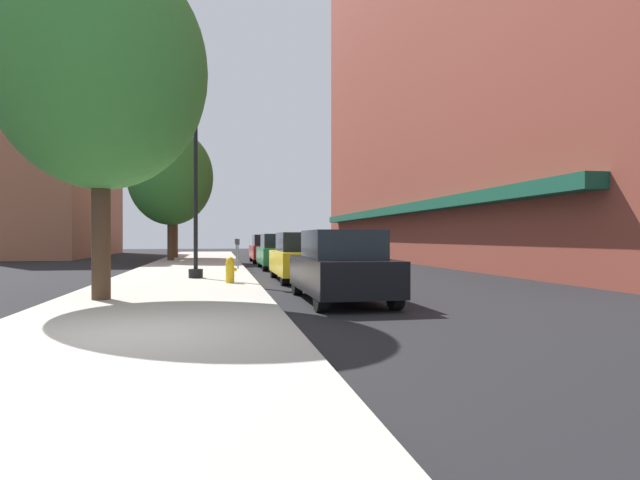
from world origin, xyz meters
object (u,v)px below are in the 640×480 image
at_px(car_yellow, 302,257).
at_px(tree_near, 171,177).
at_px(tree_mid, 175,191).
at_px(tree_far, 101,69).
at_px(parking_meter_near, 238,250).
at_px(car_black, 341,267).
at_px(fire_hydrant, 230,270).
at_px(lamppost, 196,187).
at_px(car_green, 279,252).
at_px(car_red, 266,249).
at_px(parking_meter_far, 236,249).

bearing_deg(car_yellow, tree_near, 109.68).
relative_size(tree_mid, tree_far, 0.86).
height_order(parking_meter_near, car_black, car_black).
height_order(fire_hydrant, car_yellow, car_yellow).
relative_size(lamppost, tree_near, 0.75).
height_order(fire_hydrant, car_green, car_green).
xyz_separation_m(fire_hydrant, parking_meter_near, (0.49, 7.27, 0.43)).
height_order(tree_mid, tree_far, tree_far).
relative_size(parking_meter_near, car_red, 0.30).
relative_size(parking_meter_near, car_green, 0.30).
height_order(car_green, car_red, same).
relative_size(tree_near, tree_mid, 1.19).
bearing_deg(tree_near, parking_meter_far, -62.54).
bearing_deg(tree_near, tree_mid, 91.41).
distance_m(tree_mid, car_black, 26.11).
bearing_deg(parking_meter_far, tree_mid, 108.18).
bearing_deg(car_red, tree_near, 166.65).
distance_m(parking_meter_far, car_black, 13.83).
xyz_separation_m(lamppost, car_black, (3.55, -6.42, -2.39)).
bearing_deg(lamppost, car_green, 60.83).
xyz_separation_m(tree_mid, car_green, (5.73, -12.40, -3.85)).
relative_size(tree_near, car_black, 1.84).
bearing_deg(car_green, car_black, -92.05).
xyz_separation_m(car_black, car_yellow, (0.00, 5.87, 0.00)).
relative_size(tree_near, car_red, 1.84).
relative_size(fire_hydrant, tree_far, 0.10).
bearing_deg(tree_mid, car_yellow, -73.49).
xyz_separation_m(parking_meter_far, car_red, (1.95, 5.62, -0.14)).
distance_m(fire_hydrant, parking_meter_near, 7.30).
xyz_separation_m(lamppost, tree_mid, (-2.17, 18.77, 1.46)).
relative_size(fire_hydrant, car_yellow, 0.18).
xyz_separation_m(car_black, car_red, (0.00, 19.31, 0.00)).
distance_m(fire_hydrant, tree_far, 6.68).
distance_m(tree_mid, car_red, 9.07).
relative_size(parking_meter_near, tree_near, 0.17).
relative_size(fire_hydrant, car_green, 0.18).
distance_m(fire_hydrant, tree_near, 17.41).
relative_size(tree_mid, car_black, 1.55).
relative_size(lamppost, fire_hydrant, 7.47).
xyz_separation_m(parking_meter_near, tree_mid, (-3.78, 13.67, 3.71)).
relative_size(parking_meter_far, car_black, 0.30).
bearing_deg(car_black, tree_near, 104.60).
distance_m(car_yellow, car_red, 13.44).
bearing_deg(tree_mid, parking_meter_far, -71.82).
height_order(tree_far, car_green, tree_far).
bearing_deg(tree_near, fire_hydrant, -79.12).
relative_size(parking_meter_far, tree_near, 0.17).
bearing_deg(car_red, car_black, -89.00).
height_order(parking_meter_near, car_green, car_green).
relative_size(tree_far, car_red, 1.81).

